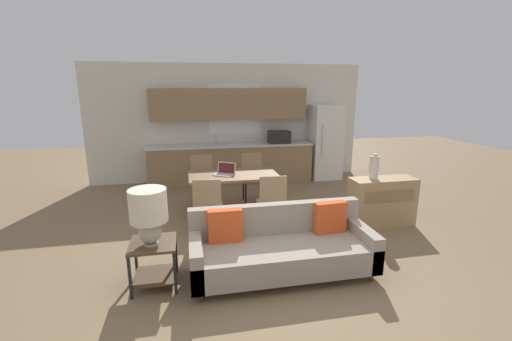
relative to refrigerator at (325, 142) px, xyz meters
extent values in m
plane|color=#7F6647|center=(-2.28, -4.25, -0.88)|extent=(20.00, 20.00, 0.00)
cube|color=silver|center=(-2.28, 0.38, 0.47)|extent=(6.40, 0.06, 2.70)
cube|color=white|center=(-2.13, 0.34, 0.78)|extent=(1.23, 0.01, 1.12)
cube|color=#8E704C|center=(-2.28, 0.04, -0.45)|extent=(3.73, 0.62, 0.86)
cube|color=silver|center=(-2.28, 0.04, 0.00)|extent=(3.76, 0.65, 0.04)
cube|color=#B2B5B7|center=(-2.60, -0.01, 0.02)|extent=(0.48, 0.36, 0.01)
cylinder|color=#B7BABC|center=(-2.60, 0.16, 0.14)|extent=(0.02, 0.02, 0.24)
cube|color=#8E704C|center=(-2.28, 0.18, 0.92)|extent=(3.54, 0.34, 0.70)
cube|color=black|center=(-1.15, -0.01, 0.16)|extent=(0.48, 0.36, 0.28)
cube|color=white|center=(0.00, 0.00, 0.00)|extent=(0.71, 0.66, 1.76)
cylinder|color=silver|center=(-0.21, -0.35, 0.09)|extent=(0.02, 0.02, 0.79)
cube|color=brown|center=(-2.53, -2.12, -0.15)|extent=(1.49, 0.83, 0.04)
cylinder|color=brown|center=(-3.21, -2.47, -0.52)|extent=(0.05, 0.05, 0.71)
cylinder|color=brown|center=(-1.84, -2.47, -0.52)|extent=(0.05, 0.05, 0.71)
cylinder|color=brown|center=(-3.21, -1.76, -0.52)|extent=(0.05, 0.05, 0.71)
cylinder|color=brown|center=(-1.84, -1.76, -0.52)|extent=(0.05, 0.05, 0.71)
cylinder|color=#3D2D1E|center=(-3.20, -4.47, -0.83)|extent=(0.05, 0.05, 0.10)
cylinder|color=#3D2D1E|center=(-1.25, -4.47, -0.83)|extent=(0.05, 0.05, 0.10)
cylinder|color=#3D2D1E|center=(-3.20, -3.83, -0.83)|extent=(0.05, 0.05, 0.10)
cylinder|color=#3D2D1E|center=(-1.25, -3.83, -0.83)|extent=(0.05, 0.05, 0.10)
cube|color=gray|center=(-2.23, -4.15, -0.63)|extent=(2.15, 0.80, 0.30)
cube|color=gray|center=(-2.23, -3.82, -0.43)|extent=(2.15, 0.14, 0.69)
cube|color=gray|center=(-3.23, -4.15, -0.56)|extent=(0.14, 0.80, 0.44)
cube|color=gray|center=(-1.22, -4.15, -0.56)|extent=(0.14, 0.80, 0.44)
cube|color=#E05123|center=(-2.88, -3.95, -0.28)|extent=(0.40, 0.13, 0.40)
cube|color=#E05123|center=(-1.56, -3.95, -0.28)|extent=(0.41, 0.15, 0.40)
cube|color=brown|center=(-3.69, -4.05, -0.37)|extent=(0.50, 0.50, 0.03)
cube|color=brown|center=(-3.69, -4.05, -0.76)|extent=(0.45, 0.45, 0.02)
cube|color=#232326|center=(-3.92, -4.28, -0.63)|extent=(0.03, 0.03, 0.49)
cube|color=#232326|center=(-3.46, -4.28, -0.63)|extent=(0.03, 0.03, 0.49)
cube|color=#232326|center=(-3.92, -3.83, -0.63)|extent=(0.03, 0.03, 0.49)
cube|color=#232326|center=(-3.46, -3.83, -0.63)|extent=(0.03, 0.03, 0.49)
cylinder|color=#B2A893|center=(-3.70, -4.09, -0.35)|extent=(0.16, 0.16, 0.02)
sphere|color=#B2A893|center=(-3.70, -4.09, -0.21)|extent=(0.25, 0.25, 0.25)
cylinder|color=beige|center=(-3.70, -4.09, 0.09)|extent=(0.40, 0.40, 0.36)
cube|color=tan|center=(-0.24, -2.97, -0.49)|extent=(1.04, 0.39, 0.77)
cube|color=olive|center=(-0.24, -3.17, -0.34)|extent=(0.83, 0.01, 0.19)
cylinder|color=beige|center=(-0.41, -2.94, 0.08)|extent=(0.14, 0.14, 0.36)
cylinder|color=beige|center=(-0.41, -2.94, 0.28)|extent=(0.08, 0.08, 0.04)
cube|color=#997A56|center=(-3.00, -2.84, -0.44)|extent=(0.47, 0.47, 0.04)
cube|color=#997A56|center=(-3.02, -3.04, -0.19)|extent=(0.40, 0.08, 0.47)
cylinder|color=black|center=(-2.81, -2.70, -0.67)|extent=(0.03, 0.03, 0.42)
cylinder|color=black|center=(-3.15, -2.66, -0.67)|extent=(0.03, 0.03, 0.42)
cylinder|color=black|center=(-2.85, -3.03, -0.67)|extent=(0.03, 0.03, 0.42)
cylinder|color=black|center=(-3.19, -2.99, -0.67)|extent=(0.03, 0.03, 0.42)
cube|color=#997A56|center=(-3.00, -1.46, -0.44)|extent=(0.46, 0.46, 0.04)
cube|color=#997A56|center=(-3.02, -1.26, -0.19)|extent=(0.40, 0.07, 0.47)
cylinder|color=black|center=(-3.15, -1.64, -0.67)|extent=(0.03, 0.03, 0.42)
cylinder|color=black|center=(-2.82, -1.61, -0.67)|extent=(0.03, 0.03, 0.42)
cylinder|color=black|center=(-3.19, -1.31, -0.67)|extent=(0.03, 0.03, 0.42)
cylinder|color=black|center=(-2.85, -1.27, -0.67)|extent=(0.03, 0.03, 0.42)
cube|color=#997A56|center=(-2.05, -1.44, -0.44)|extent=(0.43, 0.43, 0.04)
cube|color=#997A56|center=(-2.04, -1.25, -0.19)|extent=(0.40, 0.04, 0.47)
cylinder|color=black|center=(-2.22, -1.61, -0.67)|extent=(0.03, 0.03, 0.42)
cylinder|color=black|center=(-1.88, -1.62, -0.67)|extent=(0.03, 0.03, 0.42)
cylinder|color=black|center=(-2.21, -1.27, -0.67)|extent=(0.03, 0.03, 0.42)
cylinder|color=black|center=(-1.87, -1.28, -0.67)|extent=(0.03, 0.03, 0.42)
cube|color=#997A56|center=(-2.05, -2.85, -0.44)|extent=(0.45, 0.45, 0.04)
cube|color=#997A56|center=(-2.06, -3.04, -0.19)|extent=(0.40, 0.06, 0.47)
cylinder|color=black|center=(-1.87, -2.69, -0.67)|extent=(0.03, 0.03, 0.42)
cylinder|color=black|center=(-2.20, -2.66, -0.67)|extent=(0.03, 0.03, 0.42)
cylinder|color=black|center=(-1.89, -3.03, -0.67)|extent=(0.03, 0.03, 0.42)
cylinder|color=black|center=(-2.23, -3.00, -0.67)|extent=(0.03, 0.03, 0.42)
cube|color=#B7BABC|center=(-2.69, -2.16, -0.12)|extent=(0.39, 0.35, 0.02)
cube|color=#B7BABC|center=(-2.63, -2.06, -0.03)|extent=(0.30, 0.21, 0.20)
cube|color=#4C1914|center=(-2.63, -2.07, -0.03)|extent=(0.27, 0.18, 0.17)
camera|label=1|loc=(-3.27, -7.68, 1.32)|focal=24.00mm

